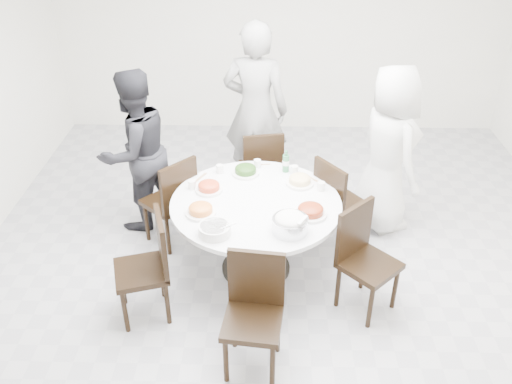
{
  "coord_description": "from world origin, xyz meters",
  "views": [
    {
      "loc": [
        -0.19,
        -4.15,
        3.32
      ],
      "look_at": [
        -0.28,
        -0.13,
        0.82
      ],
      "focal_mm": 38.0,
      "sensor_mm": 36.0,
      "label": 1
    }
  ],
  "objects_px": {
    "diner_middle": "(256,110)",
    "beverage_bottle": "(286,161)",
    "chair_s": "(252,320)",
    "chair_ne": "(342,203)",
    "chair_se": "(370,263)",
    "chair_sw": "(141,269)",
    "diner_left": "(136,152)",
    "rice_bowl": "(290,225)",
    "dining_table": "(256,236)",
    "chair_nw": "(169,200)",
    "diner_right": "(388,150)",
    "chair_n": "(260,168)",
    "soup_bowl": "(215,230)"
  },
  "relations": [
    {
      "from": "chair_ne",
      "to": "diner_right",
      "type": "distance_m",
      "value": 0.7
    },
    {
      "from": "dining_table",
      "to": "chair_sw",
      "type": "xyz_separation_m",
      "value": [
        -0.92,
        -0.6,
        0.1
      ]
    },
    {
      "from": "chair_s",
      "to": "beverage_bottle",
      "type": "relative_size",
      "value": 4.32
    },
    {
      "from": "chair_n",
      "to": "chair_s",
      "type": "bearing_deg",
      "value": 78.83
    },
    {
      "from": "chair_sw",
      "to": "chair_s",
      "type": "xyz_separation_m",
      "value": [
        0.92,
        -0.54,
        0.0
      ]
    },
    {
      "from": "chair_nw",
      "to": "chair_s",
      "type": "height_order",
      "value": "same"
    },
    {
      "from": "chair_ne",
      "to": "diner_middle",
      "type": "bearing_deg",
      "value": 3.44
    },
    {
      "from": "chair_ne",
      "to": "chair_se",
      "type": "xyz_separation_m",
      "value": [
        0.12,
        -0.91,
        0.0
      ]
    },
    {
      "from": "chair_se",
      "to": "diner_left",
      "type": "relative_size",
      "value": 0.57
    },
    {
      "from": "chair_se",
      "to": "rice_bowl",
      "type": "xyz_separation_m",
      "value": [
        -0.66,
        0.05,
        0.34
      ]
    },
    {
      "from": "dining_table",
      "to": "diner_left",
      "type": "xyz_separation_m",
      "value": [
        -1.21,
        0.76,
        0.46
      ]
    },
    {
      "from": "chair_s",
      "to": "dining_table",
      "type": "bearing_deg",
      "value": 97.23
    },
    {
      "from": "chair_nw",
      "to": "rice_bowl",
      "type": "bearing_deg",
      "value": 94.97
    },
    {
      "from": "dining_table",
      "to": "diner_middle",
      "type": "xyz_separation_m",
      "value": [
        -0.04,
        1.48,
        0.6
      ]
    },
    {
      "from": "chair_se",
      "to": "rice_bowl",
      "type": "distance_m",
      "value": 0.75
    },
    {
      "from": "diner_middle",
      "to": "beverage_bottle",
      "type": "bearing_deg",
      "value": 118.24
    },
    {
      "from": "chair_nw",
      "to": "chair_sw",
      "type": "distance_m",
      "value": 1.05
    },
    {
      "from": "chair_sw",
      "to": "chair_s",
      "type": "relative_size",
      "value": 1.0
    },
    {
      "from": "rice_bowl",
      "to": "beverage_bottle",
      "type": "bearing_deg",
      "value": 90.67
    },
    {
      "from": "rice_bowl",
      "to": "beverage_bottle",
      "type": "relative_size",
      "value": 1.32
    },
    {
      "from": "soup_bowl",
      "to": "dining_table",
      "type": "bearing_deg",
      "value": 56.39
    },
    {
      "from": "beverage_bottle",
      "to": "rice_bowl",
      "type": "bearing_deg",
      "value": -89.33
    },
    {
      "from": "chair_sw",
      "to": "chair_se",
      "type": "relative_size",
      "value": 1.0
    },
    {
      "from": "dining_table",
      "to": "chair_se",
      "type": "bearing_deg",
      "value": -26.91
    },
    {
      "from": "chair_n",
      "to": "beverage_bottle",
      "type": "xyz_separation_m",
      "value": [
        0.25,
        -0.56,
        0.39
      ]
    },
    {
      "from": "chair_s",
      "to": "chair_n",
      "type": "bearing_deg",
      "value": 96.63
    },
    {
      "from": "chair_sw",
      "to": "diner_left",
      "type": "xyz_separation_m",
      "value": [
        -0.29,
        1.36,
        0.36
      ]
    },
    {
      "from": "chair_nw",
      "to": "diner_middle",
      "type": "distance_m",
      "value": 1.42
    },
    {
      "from": "chair_ne",
      "to": "rice_bowl",
      "type": "relative_size",
      "value": 3.28
    },
    {
      "from": "diner_left",
      "to": "beverage_bottle",
      "type": "height_order",
      "value": "diner_left"
    },
    {
      "from": "diner_middle",
      "to": "chair_sw",
      "type": "bearing_deg",
      "value": 77.0
    },
    {
      "from": "chair_ne",
      "to": "diner_left",
      "type": "relative_size",
      "value": 0.57
    },
    {
      "from": "chair_se",
      "to": "rice_bowl",
      "type": "height_order",
      "value": "chair_se"
    },
    {
      "from": "diner_right",
      "to": "diner_middle",
      "type": "height_order",
      "value": "diner_middle"
    },
    {
      "from": "chair_nw",
      "to": "diner_left",
      "type": "relative_size",
      "value": 0.57
    },
    {
      "from": "chair_sw",
      "to": "diner_left",
      "type": "distance_m",
      "value": 1.43
    },
    {
      "from": "chair_s",
      "to": "diner_left",
      "type": "bearing_deg",
      "value": 129.63
    },
    {
      "from": "rice_bowl",
      "to": "dining_table",
      "type": "bearing_deg",
      "value": 123.33
    },
    {
      "from": "diner_left",
      "to": "diner_middle",
      "type": "bearing_deg",
      "value": 163.26
    },
    {
      "from": "chair_s",
      "to": "diner_middle",
      "type": "distance_m",
      "value": 2.67
    },
    {
      "from": "soup_bowl",
      "to": "beverage_bottle",
      "type": "distance_m",
      "value": 1.18
    },
    {
      "from": "chair_nw",
      "to": "chair_ne",
      "type": "bearing_deg",
      "value": 131.99
    },
    {
      "from": "diner_middle",
      "to": "rice_bowl",
      "type": "relative_size",
      "value": 6.73
    },
    {
      "from": "chair_sw",
      "to": "rice_bowl",
      "type": "distance_m",
      "value": 1.26
    },
    {
      "from": "dining_table",
      "to": "beverage_bottle",
      "type": "bearing_deg",
      "value": 63.51
    },
    {
      "from": "chair_se",
      "to": "beverage_bottle",
      "type": "distance_m",
      "value": 1.29
    },
    {
      "from": "chair_n",
      "to": "beverage_bottle",
      "type": "distance_m",
      "value": 0.72
    },
    {
      "from": "chair_s",
      "to": "diner_middle",
      "type": "bearing_deg",
      "value": 97.99
    },
    {
      "from": "chair_se",
      "to": "diner_left",
      "type": "bearing_deg",
      "value": 106.19
    },
    {
      "from": "diner_left",
      "to": "rice_bowl",
      "type": "height_order",
      "value": "diner_left"
    }
  ]
}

